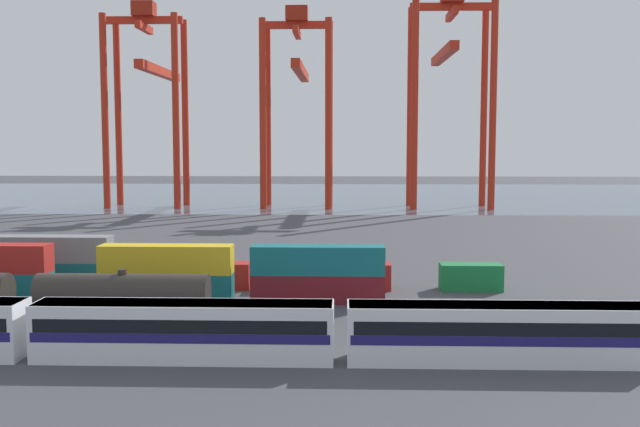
{
  "coord_description": "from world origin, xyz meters",
  "views": [
    {
      "loc": [
        17.36,
        -67.44,
        14.52
      ],
      "look_at": [
        14.13,
        31.13,
        5.02
      ],
      "focal_mm": 41.63,
      "sensor_mm": 36.0,
      "label": 1
    }
  ],
  "objects_px": {
    "gantry_crane_central": "(298,87)",
    "shipping_container_2": "(18,286)",
    "gantry_crane_west": "(149,86)",
    "gantry_crane_east": "(449,77)",
    "shipping_container_6": "(318,288)",
    "passenger_train": "(184,328)",
    "shipping_container_14": "(329,276)"
  },
  "relations": [
    {
      "from": "shipping_container_2",
      "to": "shipping_container_14",
      "type": "distance_m",
      "value": 29.25
    },
    {
      "from": "gantry_crane_central",
      "to": "shipping_container_6",
      "type": "bearing_deg",
      "value": -85.47
    },
    {
      "from": "passenger_train",
      "to": "shipping_container_2",
      "type": "bearing_deg",
      "value": 136.8
    },
    {
      "from": "passenger_train",
      "to": "shipping_container_2",
      "type": "distance_m",
      "value": 26.6
    },
    {
      "from": "passenger_train",
      "to": "shipping_container_14",
      "type": "bearing_deg",
      "value": 69.25
    },
    {
      "from": "gantry_crane_east",
      "to": "gantry_crane_central",
      "type": "bearing_deg",
      "value": 178.56
    },
    {
      "from": "shipping_container_6",
      "to": "gantry_crane_west",
      "type": "relative_size",
      "value": 0.27
    },
    {
      "from": "gantry_crane_west",
      "to": "gantry_crane_east",
      "type": "height_order",
      "value": "gantry_crane_east"
    },
    {
      "from": "passenger_train",
      "to": "gantry_crane_central",
      "type": "xyz_separation_m",
      "value": [
        0.14,
        121.11,
        24.73
      ]
    },
    {
      "from": "shipping_container_14",
      "to": "gantry_crane_west",
      "type": "distance_m",
      "value": 108.57
    },
    {
      "from": "passenger_train",
      "to": "gantry_crane_west",
      "type": "relative_size",
      "value": 1.36
    },
    {
      "from": "shipping_container_6",
      "to": "shipping_container_2",
      "type": "bearing_deg",
      "value": 180.0
    },
    {
      "from": "passenger_train",
      "to": "shipping_container_6",
      "type": "xyz_separation_m",
      "value": [
        8.29,
        18.2,
        -0.84
      ]
    },
    {
      "from": "passenger_train",
      "to": "gantry_crane_central",
      "type": "distance_m",
      "value": 123.6
    },
    {
      "from": "gantry_crane_central",
      "to": "shipping_container_2",
      "type": "bearing_deg",
      "value": -100.74
    },
    {
      "from": "shipping_container_6",
      "to": "gantry_crane_east",
      "type": "height_order",
      "value": "gantry_crane_east"
    },
    {
      "from": "gantry_crane_west",
      "to": "gantry_crane_east",
      "type": "xyz_separation_m",
      "value": [
        67.78,
        -0.34,
        1.82
      ]
    },
    {
      "from": "gantry_crane_west",
      "to": "shipping_container_2",
      "type": "bearing_deg",
      "value": -82.01
    },
    {
      "from": "shipping_container_6",
      "to": "gantry_crane_west",
      "type": "height_order",
      "value": "gantry_crane_west"
    },
    {
      "from": "shipping_container_6",
      "to": "gantry_crane_central",
      "type": "bearing_deg",
      "value": 94.53
    },
    {
      "from": "shipping_container_2",
      "to": "gantry_crane_east",
      "type": "distance_m",
      "value": 118.5
    },
    {
      "from": "shipping_container_14",
      "to": "gantry_crane_west",
      "type": "height_order",
      "value": "gantry_crane_west"
    },
    {
      "from": "shipping_container_2",
      "to": "gantry_crane_east",
      "type": "xyz_separation_m",
      "value": [
        53.42,
        102.06,
        27.81
      ]
    },
    {
      "from": "gantry_crane_west",
      "to": "gantry_crane_central",
      "type": "relative_size",
      "value": 1.03
    },
    {
      "from": "shipping_container_2",
      "to": "gantry_crane_west",
      "type": "xyz_separation_m",
      "value": [
        -14.37,
        102.39,
        26.0
      ]
    },
    {
      "from": "shipping_container_2",
      "to": "gantry_crane_east",
      "type": "relative_size",
      "value": 0.13
    },
    {
      "from": "passenger_train",
      "to": "shipping_container_2",
      "type": "height_order",
      "value": "passenger_train"
    },
    {
      "from": "gantry_crane_east",
      "to": "shipping_container_14",
      "type": "bearing_deg",
      "value": -104.5
    },
    {
      "from": "passenger_train",
      "to": "shipping_container_14",
      "type": "distance_m",
      "value": 26.03
    },
    {
      "from": "gantry_crane_west",
      "to": "shipping_container_6",
      "type": "bearing_deg",
      "value": -67.68
    },
    {
      "from": "shipping_container_2",
      "to": "gantry_crane_central",
      "type": "height_order",
      "value": "gantry_crane_central"
    },
    {
      "from": "gantry_crane_east",
      "to": "gantry_crane_west",
      "type": "bearing_deg",
      "value": 179.72
    }
  ]
}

